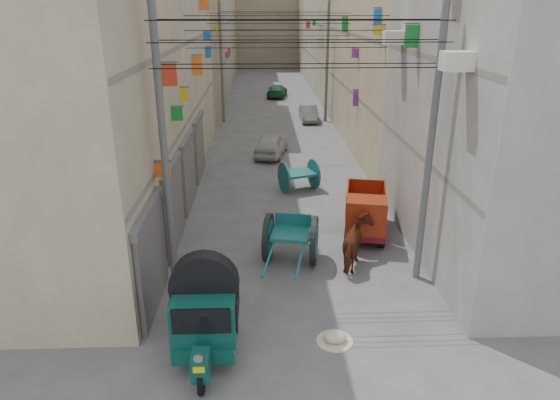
{
  "coord_description": "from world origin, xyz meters",
  "views": [
    {
      "loc": [
        -1.01,
        -6.99,
        7.6
      ],
      "look_at": [
        -0.48,
        6.5,
        2.36
      ],
      "focal_mm": 32.0,
      "sensor_mm": 36.0,
      "label": 1
    }
  ],
  "objects_px": {
    "auto_rickshaw": "(206,309)",
    "tonga_cart": "(291,238)",
    "second_cart": "(299,175)",
    "mini_truck": "(365,216)",
    "distant_car_white": "(271,145)",
    "distant_car_green": "(277,91)",
    "feed_sack": "(335,336)",
    "distant_car_grey": "(309,114)",
    "horse": "(357,244)"
  },
  "relations": [
    {
      "from": "distant_car_white",
      "to": "distant_car_green",
      "type": "bearing_deg",
      "value": -80.5
    },
    {
      "from": "mini_truck",
      "to": "tonga_cart",
      "type": "bearing_deg",
      "value": -136.94
    },
    {
      "from": "tonga_cart",
      "to": "mini_truck",
      "type": "xyz_separation_m",
      "value": [
        2.69,
        1.66,
        0.01
      ]
    },
    {
      "from": "tonga_cart",
      "to": "horse",
      "type": "height_order",
      "value": "tonga_cart"
    },
    {
      "from": "auto_rickshaw",
      "to": "mini_truck",
      "type": "bearing_deg",
      "value": 50.75
    },
    {
      "from": "mini_truck",
      "to": "distant_car_green",
      "type": "relative_size",
      "value": 0.87
    },
    {
      "from": "horse",
      "to": "auto_rickshaw",
      "type": "bearing_deg",
      "value": 59.41
    },
    {
      "from": "second_cart",
      "to": "horse",
      "type": "relative_size",
      "value": 1.01
    },
    {
      "from": "horse",
      "to": "distant_car_grey",
      "type": "relative_size",
      "value": 0.56
    },
    {
      "from": "feed_sack",
      "to": "distant_car_grey",
      "type": "bearing_deg",
      "value": 86.1
    },
    {
      "from": "auto_rickshaw",
      "to": "distant_car_green",
      "type": "bearing_deg",
      "value": 85.52
    },
    {
      "from": "mini_truck",
      "to": "distant_car_grey",
      "type": "relative_size",
      "value": 1.0
    },
    {
      "from": "auto_rickshaw",
      "to": "feed_sack",
      "type": "relative_size",
      "value": 4.92
    },
    {
      "from": "feed_sack",
      "to": "auto_rickshaw",
      "type": "bearing_deg",
      "value": -176.25
    },
    {
      "from": "auto_rickshaw",
      "to": "distant_car_white",
      "type": "bearing_deg",
      "value": 83.59
    },
    {
      "from": "second_cart",
      "to": "feed_sack",
      "type": "bearing_deg",
      "value": -108.79
    },
    {
      "from": "auto_rickshaw",
      "to": "horse",
      "type": "bearing_deg",
      "value": 42.7
    },
    {
      "from": "tonga_cart",
      "to": "auto_rickshaw",
      "type": "bearing_deg",
      "value": -106.6
    },
    {
      "from": "tonga_cart",
      "to": "feed_sack",
      "type": "height_order",
      "value": "tonga_cart"
    },
    {
      "from": "distant_car_white",
      "to": "mini_truck",
      "type": "bearing_deg",
      "value": 118.38
    },
    {
      "from": "distant_car_grey",
      "to": "mini_truck",
      "type": "bearing_deg",
      "value": -90.21
    },
    {
      "from": "auto_rickshaw",
      "to": "tonga_cart",
      "type": "xyz_separation_m",
      "value": [
        2.22,
        4.33,
        -0.32
      ]
    },
    {
      "from": "second_cart",
      "to": "auto_rickshaw",
      "type": "bearing_deg",
      "value": -124.33
    },
    {
      "from": "horse",
      "to": "mini_truck",
      "type": "bearing_deg",
      "value": -90.84
    },
    {
      "from": "second_cart",
      "to": "distant_car_white",
      "type": "distance_m",
      "value": 5.67
    },
    {
      "from": "second_cart",
      "to": "mini_truck",
      "type": "bearing_deg",
      "value": -87.89
    },
    {
      "from": "auto_rickshaw",
      "to": "distant_car_grey",
      "type": "distance_m",
      "value": 25.68
    },
    {
      "from": "auto_rickshaw",
      "to": "feed_sack",
      "type": "height_order",
      "value": "auto_rickshaw"
    },
    {
      "from": "mini_truck",
      "to": "distant_car_grey",
      "type": "distance_m",
      "value": 19.25
    },
    {
      "from": "tonga_cart",
      "to": "mini_truck",
      "type": "relative_size",
      "value": 1.11
    },
    {
      "from": "auto_rickshaw",
      "to": "distant_car_white",
      "type": "height_order",
      "value": "auto_rickshaw"
    },
    {
      "from": "horse",
      "to": "distant_car_grey",
      "type": "distance_m",
      "value": 21.34
    },
    {
      "from": "auto_rickshaw",
      "to": "distant_car_grey",
      "type": "bearing_deg",
      "value": 79.43
    },
    {
      "from": "auto_rickshaw",
      "to": "horse",
      "type": "distance_m",
      "value": 5.78
    },
    {
      "from": "feed_sack",
      "to": "tonga_cart",
      "type": "bearing_deg",
      "value": 101.28
    },
    {
      "from": "second_cart",
      "to": "horse",
      "type": "height_order",
      "value": "horse"
    },
    {
      "from": "horse",
      "to": "distant_car_green",
      "type": "relative_size",
      "value": 0.49
    },
    {
      "from": "second_cart",
      "to": "distant_car_green",
      "type": "xyz_separation_m",
      "value": [
        -0.13,
        24.57,
        -0.16
      ]
    },
    {
      "from": "distant_car_grey",
      "to": "horse",
      "type": "bearing_deg",
      "value": -92.03
    },
    {
      "from": "mini_truck",
      "to": "distant_car_green",
      "type": "xyz_separation_m",
      "value": [
        -2.07,
        29.55,
        -0.28
      ]
    },
    {
      "from": "feed_sack",
      "to": "distant_car_grey",
      "type": "xyz_separation_m",
      "value": [
        1.71,
        25.03,
        0.4
      ]
    },
    {
      "from": "second_cart",
      "to": "distant_car_grey",
      "type": "xyz_separation_m",
      "value": [
        1.78,
        14.27,
        -0.17
      ]
    },
    {
      "from": "tonga_cart",
      "to": "distant_car_grey",
      "type": "height_order",
      "value": "tonga_cart"
    },
    {
      "from": "tonga_cart",
      "to": "distant_car_grey",
      "type": "relative_size",
      "value": 1.12
    },
    {
      "from": "auto_rickshaw",
      "to": "distant_car_green",
      "type": "xyz_separation_m",
      "value": [
        2.84,
        35.53,
        -0.59
      ]
    },
    {
      "from": "auto_rickshaw",
      "to": "tonga_cart",
      "type": "distance_m",
      "value": 4.87
    },
    {
      "from": "auto_rickshaw",
      "to": "horse",
      "type": "relative_size",
      "value": 1.5
    },
    {
      "from": "distant_car_white",
      "to": "feed_sack",
      "type": "bearing_deg",
      "value": 106.44
    },
    {
      "from": "second_cart",
      "to": "distant_car_grey",
      "type": "bearing_deg",
      "value": 63.69
    },
    {
      "from": "feed_sack",
      "to": "horse",
      "type": "xyz_separation_m",
      "value": [
        1.2,
        3.7,
        0.64
      ]
    }
  ]
}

